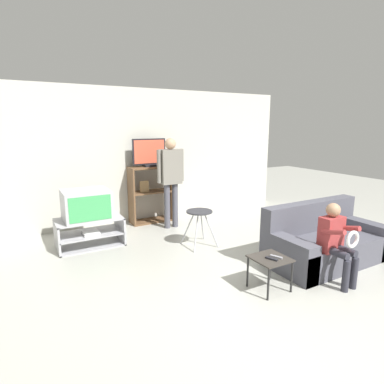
{
  "coord_description": "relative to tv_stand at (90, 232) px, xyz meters",
  "views": [
    {
      "loc": [
        -2.35,
        -1.92,
        1.91
      ],
      "look_at": [
        0.0,
        2.26,
        0.9
      ],
      "focal_mm": 30.0,
      "sensor_mm": 36.0,
      "label": 1
    }
  ],
  "objects": [
    {
      "name": "snack_table",
      "position": [
        1.53,
        -2.47,
        0.12
      ],
      "size": [
        0.4,
        0.4,
        0.4
      ],
      "color": "#38332D",
      "rests_on": "ground_plane"
    },
    {
      "name": "couch",
      "position": [
        2.77,
        -2.23,
        0.05
      ],
      "size": [
        1.73,
        0.84,
        0.81
      ],
      "color": "#4C4C56",
      "rests_on": "ground_plane"
    },
    {
      "name": "ground_plane",
      "position": [
        1.38,
        -3.14,
        -0.22
      ],
      "size": [
        18.0,
        18.0,
        0.0
      ],
      "primitive_type": "plane",
      "color": "#ADADA3"
    },
    {
      "name": "media_shelf",
      "position": [
        1.35,
        0.74,
        0.35
      ],
      "size": [
        0.82,
        0.37,
        1.11
      ],
      "color": "brown",
      "rests_on": "ground_plane"
    },
    {
      "name": "wall_back",
      "position": [
        1.38,
        0.99,
        1.08
      ],
      "size": [
        6.4,
        0.06,
        2.6
      ],
      "color": "beige",
      "rests_on": "ground_plane"
    },
    {
      "name": "remote_control_black",
      "position": [
        1.5,
        -2.52,
        0.19
      ],
      "size": [
        0.08,
        0.15,
        0.02
      ],
      "primitive_type": "cube",
      "rotation": [
        0.0,
        0.0,
        0.35
      ],
      "color": "#232328",
      "rests_on": "snack_table"
    },
    {
      "name": "person_standing_adult",
      "position": [
        1.55,
        0.21,
        0.8
      ],
      "size": [
        0.53,
        0.2,
        1.67
      ],
      "color": "#4C4C56",
      "rests_on": "ground_plane"
    },
    {
      "name": "television_main",
      "position": [
        -0.02,
        0.01,
        0.46
      ],
      "size": [
        0.7,
        0.6,
        0.46
      ],
      "color": "#B2B2B7",
      "rests_on": "tv_stand"
    },
    {
      "name": "television_flat",
      "position": [
        1.35,
        0.76,
        1.15
      ],
      "size": [
        0.67,
        0.2,
        0.54
      ],
      "color": "black",
      "rests_on": "media_shelf"
    },
    {
      "name": "folding_stool",
      "position": [
        1.53,
        -0.86,
        0.27
      ],
      "size": [
        0.46,
        0.46,
        0.58
      ],
      "color": "#B7B7BC",
      "rests_on": "ground_plane"
    },
    {
      "name": "remote_control_white",
      "position": [
        1.59,
        -2.51,
        0.19
      ],
      "size": [
        0.09,
        0.15,
        0.02
      ],
      "primitive_type": "cube",
      "rotation": [
        0.0,
        0.0,
        0.42
      ],
      "color": "gray",
      "rests_on": "snack_table"
    },
    {
      "name": "person_seated_child",
      "position": [
        2.34,
        -2.72,
        0.35
      ],
      "size": [
        0.33,
        0.43,
        0.99
      ],
      "color": "#2D2D38",
      "rests_on": "ground_plane"
    },
    {
      "name": "tv_stand",
      "position": [
        0.0,
        0.0,
        0.0
      ],
      "size": [
        1.01,
        0.59,
        0.45
      ],
      "color": "#A8A8AD",
      "rests_on": "ground_plane"
    }
  ]
}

